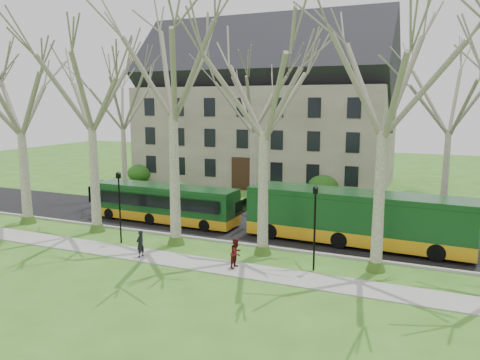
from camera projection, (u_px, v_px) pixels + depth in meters
name	position (u px, v px, depth m)	size (l,w,h in m)	color
ground	(217.00, 250.00, 27.13)	(120.00, 120.00, 0.00)	#38661D
sidewalk	(196.00, 263.00, 24.85)	(70.00, 2.00, 0.06)	gray
road	(252.00, 227.00, 32.11)	(80.00, 8.00, 0.06)	black
curb	(227.00, 242.00, 28.47)	(80.00, 0.25, 0.14)	#A5A39E
building	(264.00, 106.00, 49.89)	(26.50, 12.20, 16.00)	slate
tree_row_verge	(218.00, 129.00, 26.25)	(49.00, 7.00, 14.00)	gray
tree_row_far	(262.00, 134.00, 36.63)	(33.00, 7.00, 12.00)	gray
lamp_row	(208.00, 211.00, 25.80)	(36.22, 0.22, 4.30)	black
hedges	(239.00, 188.00, 41.47)	(30.60, 8.60, 2.00)	#264E16
bus_lead	(165.00, 203.00, 33.11)	(10.84, 2.26, 2.71)	#113E1A
bus_follow	(356.00, 217.00, 27.85)	(13.13, 2.74, 3.28)	#113E1A
pedestrian_a	(140.00, 244.00, 25.66)	(0.55, 0.36, 1.50)	black
pedestrian_b	(236.00, 253.00, 24.02)	(0.74, 0.58, 1.53)	#551413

